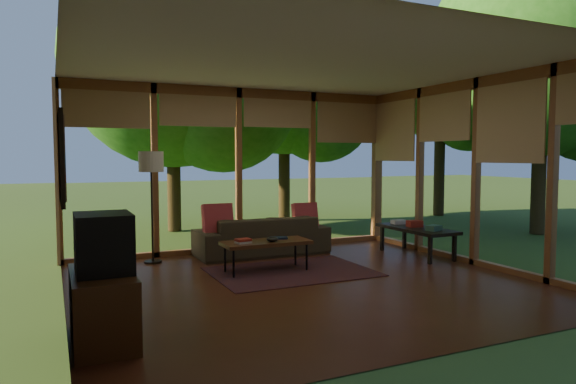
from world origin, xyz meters
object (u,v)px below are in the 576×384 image
side_console (416,230)px  television (104,243)px  floor_lamp (151,168)px  sofa (262,235)px  media_cabinet (103,307)px  coffee_table (266,243)px

side_console → television: bearing=-158.3°
floor_lamp → side_console: (3.90, -1.20, -1.00)m
sofa → media_cabinet: bearing=48.4°
media_cabinet → floor_lamp: size_ratio=0.61×
television → media_cabinet: bearing=180.0°
sofa → floor_lamp: size_ratio=1.28×
sofa → side_console: 2.46m
floor_lamp → coffee_table: size_ratio=1.38×
television → coffee_table: 2.97m
sofa → coffee_table: 1.24m
media_cabinet → sofa: bearing=48.7°
sofa → television: size_ratio=3.83×
coffee_table → side_console: bearing=1.1°
media_cabinet → side_console: media_cabinet is taller
floor_lamp → side_console: 4.20m
side_console → sofa: bearing=152.8°
sofa → television: (-2.66, -3.05, 0.54)m
coffee_table → television: bearing=-140.2°
media_cabinet → side_console: bearing=21.6°
floor_lamp → media_cabinet: bearing=-107.2°
floor_lamp → coffee_table: floor_lamp is taller
side_console → floor_lamp: bearing=162.9°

